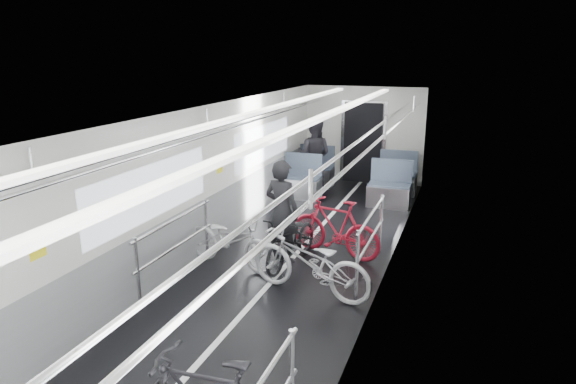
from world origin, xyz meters
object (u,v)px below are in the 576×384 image
(bike_left_far, at_px, (231,240))
(person_standing, at_px, (282,211))
(bike_aisle, at_px, (292,240))
(bike_right_far, at_px, (335,227))
(person_seated, at_px, (314,154))
(bike_right_mid, at_px, (309,262))

(bike_left_far, xyz_separation_m, person_standing, (0.66, 0.48, 0.39))
(bike_left_far, distance_m, person_standing, 0.91)
(bike_left_far, height_order, bike_aisle, bike_left_far)
(bike_right_far, bearing_deg, bike_aisle, -28.50)
(bike_left_far, relative_size, bike_aisle, 1.05)
(person_standing, bearing_deg, bike_right_far, -132.53)
(bike_aisle, relative_size, person_seated, 0.92)
(person_seated, bearing_deg, bike_right_far, 112.81)
(bike_aisle, bearing_deg, bike_right_far, 55.61)
(bike_right_mid, distance_m, bike_aisle, 1.06)
(bike_right_mid, distance_m, person_seated, 5.63)
(bike_aisle, bearing_deg, person_seated, 110.49)
(bike_right_far, height_order, person_seated, person_seated)
(bike_right_mid, bearing_deg, person_standing, -131.22)
(bike_aisle, height_order, person_standing, person_standing)
(person_seated, bearing_deg, bike_left_far, 92.95)
(bike_left_far, xyz_separation_m, bike_right_mid, (1.43, -0.51, 0.04))
(bike_aisle, distance_m, person_standing, 0.47)
(bike_right_mid, distance_m, person_standing, 1.30)
(bike_right_mid, height_order, person_standing, person_standing)
(person_standing, height_order, person_seated, person_seated)
(bike_aisle, bearing_deg, bike_right_mid, -49.90)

